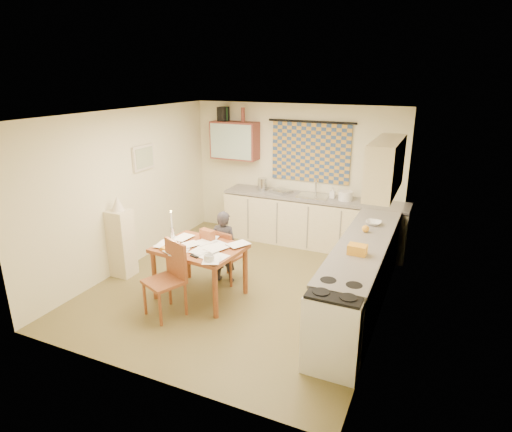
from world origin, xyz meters
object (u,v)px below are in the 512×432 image
at_px(counter_right, 361,274).
at_px(stove, 335,328).
at_px(person, 224,247).
at_px(chair_far, 229,265).
at_px(dining_table, 200,271).
at_px(counter_back, 313,221).
at_px(shelf_stand, 122,243).

bearing_deg(counter_right, stove, -90.00).
bearing_deg(person, chair_far, -154.26).
xyz_separation_m(stove, dining_table, (-2.09, 0.71, -0.08)).
bearing_deg(counter_right, counter_back, 124.38).
xyz_separation_m(counter_back, chair_far, (-0.73, -1.89, -0.20)).
bearing_deg(counter_right, shelf_stand, -170.36).
bearing_deg(counter_back, shelf_stand, -134.04).
bearing_deg(counter_right, person, -176.20).
xyz_separation_m(counter_right, person, (-2.01, -0.13, 0.10)).
distance_m(counter_right, shelf_stand, 3.59).
xyz_separation_m(stove, shelf_stand, (-3.54, 0.80, 0.07)).
bearing_deg(dining_table, chair_far, 82.72).
relative_size(counter_back, dining_table, 2.72).
distance_m(counter_right, person, 2.02).
bearing_deg(chair_far, stove, 157.20).
relative_size(stove, shelf_stand, 0.86).
bearing_deg(counter_back, dining_table, -109.20).
bearing_deg(stove, person, 147.70).
height_order(dining_table, chair_far, chair_far).
relative_size(stove, person, 0.82).
xyz_separation_m(counter_back, stove, (1.23, -3.20, 0.00)).
bearing_deg(counter_back, stove, -69.02).
distance_m(person, shelf_stand, 1.60).
height_order(stove, dining_table, stove).
distance_m(dining_table, person, 0.59).
height_order(dining_table, person, person).
height_order(counter_right, chair_far, counter_right).
xyz_separation_m(dining_table, chair_far, (0.13, 0.59, -0.12)).
bearing_deg(person, stove, 140.90).
relative_size(stove, chair_far, 1.11).
relative_size(counter_back, shelf_stand, 3.13).
xyz_separation_m(dining_table, shelf_stand, (-1.45, 0.09, 0.15)).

